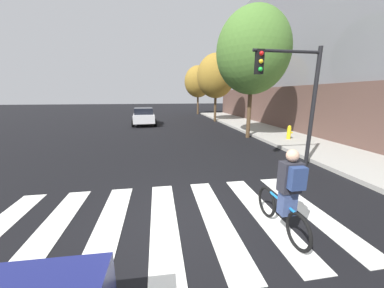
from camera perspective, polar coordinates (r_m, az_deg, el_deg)
name	(u,v)px	position (r m, az deg, el deg)	size (l,w,h in m)	color
ground_plane	(181,221)	(4.76, -3.11, -20.07)	(120.00, 120.00, 0.00)	black
crosswalk_stripes	(164,222)	(4.74, -7.61, -20.25)	(7.22, 3.54, 0.01)	silver
sedan_mid	(144,116)	(19.30, -12.97, 7.41)	(2.24, 4.40, 1.48)	silver
cyclist	(287,193)	(4.33, 24.39, -12.13)	(0.36, 1.71, 1.69)	black
traffic_light_near	(294,87)	(8.23, 25.95, 13.68)	(2.47, 0.28, 4.20)	black
fire_hydrant	(289,132)	(13.16, 24.84, 2.91)	(0.33, 0.22, 0.78)	gold
street_tree_near	(253,52)	(13.58, 16.17, 22.91)	(4.17, 4.17, 7.41)	#4C3823
street_tree_mid	(216,76)	(21.25, 6.52, 17.84)	(3.62, 3.62, 6.44)	#4C3823
street_tree_far	(198,82)	(29.18, 1.63, 16.56)	(3.58, 3.58, 6.38)	#4C3823
corner_building	(365,57)	(25.04, 39.53, 17.66)	(17.81, 24.85, 11.68)	brown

